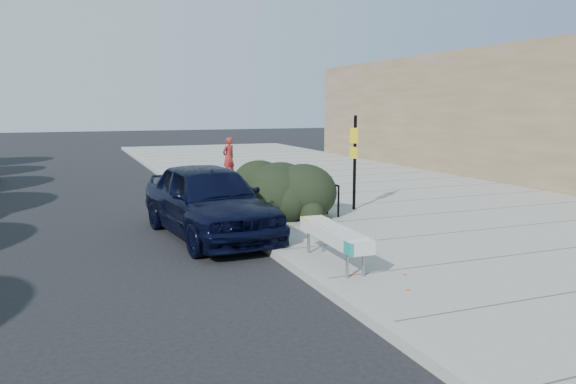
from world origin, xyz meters
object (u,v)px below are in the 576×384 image
object	(u,v)px
bench	(334,235)
pedestrian	(229,157)
bike_rack	(333,196)
sign_post	(354,156)
sedan_navy	(209,200)

from	to	relation	value
bench	pedestrian	bearing A→B (deg)	84.69
pedestrian	bench	bearing A→B (deg)	55.08
bench	bike_rack	bearing A→B (deg)	65.98
pedestrian	sign_post	bearing A→B (deg)	71.62
sign_post	bike_rack	bearing A→B (deg)	-164.07
bike_rack	pedestrian	xyz separation A→B (m)	(-0.35, 8.48, 0.30)
sign_post	sedan_navy	size ratio (longest dim) A/B	0.52
bike_rack	sedan_navy	xyz separation A→B (m)	(-3.36, -0.48, 0.19)
bench	pedestrian	size ratio (longest dim) A/B	1.41
bench	bike_rack	world-z (taller)	bike_rack
bike_rack	pedestrian	size ratio (longest dim) A/B	0.52
bench	sedan_navy	distance (m)	3.80
bike_rack	sign_post	world-z (taller)	sign_post
sign_post	sedan_navy	world-z (taller)	sign_post
bench	sedan_navy	world-z (taller)	sedan_navy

